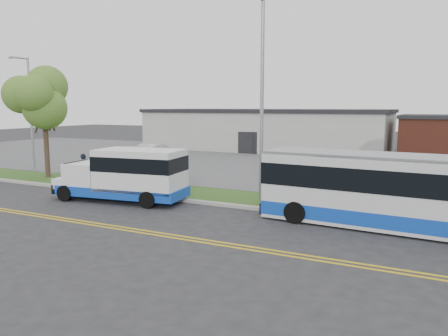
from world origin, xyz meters
The scene contains 18 objects.
ground centered at (0.00, 0.00, 0.00)m, with size 140.00×140.00×0.00m, color #28282B.
lane_line_north centered at (0.00, -3.85, 0.01)m, with size 70.00×0.12×0.01m, color gold.
lane_line_south centered at (0.00, -4.15, 0.01)m, with size 70.00×0.12×0.01m, color gold.
curb centered at (0.00, 1.10, 0.07)m, with size 80.00×0.30×0.15m, color #9E9B93.
verge centered at (0.00, 2.90, 0.05)m, with size 80.00×3.30×0.10m, color #2D4818.
parking_lot centered at (0.00, 17.00, 0.05)m, with size 80.00×25.00×0.10m, color #4C4C4F.
commercial_building centered at (-6.00, 27.00, 2.18)m, with size 25.40×10.40×4.35m.
brick_wing centered at (10.50, 26.00, 1.96)m, with size 6.30×7.30×3.90m.
tree_west centered at (-12.00, 3.20, 5.12)m, with size 4.40×4.40×6.91m.
streetlight_near centered at (3.00, 2.73, 5.23)m, with size 0.35×1.53×9.50m.
streetlight_far centered at (-16.00, 5.42, 4.48)m, with size 0.35×1.53×8.00m.
shuttle_bus centered at (-2.87, 0.01, 1.38)m, with size 6.95×2.99×2.59m.
transit_bus centered at (9.35, 0.60, 1.44)m, with size 10.37×2.95×2.84m.
pedestrian centered at (-7.64, 1.90, 1.03)m, with size 0.68×0.44×1.86m, color black.
parked_car_a centered at (-9.93, 11.22, 0.89)m, with size 1.66×4.77×1.57m, color silver.
parked_car_b centered at (-12.15, 11.14, 0.71)m, with size 1.70×4.19×1.22m, color white.
grocery_bag_left centered at (-7.94, 1.65, 0.26)m, with size 0.32×0.32×0.32m, color white.
grocery_bag_right centered at (-7.34, 2.15, 0.26)m, with size 0.32×0.32×0.32m, color white.
Camera 1 is at (10.71, -16.81, 4.65)m, focal length 35.00 mm.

